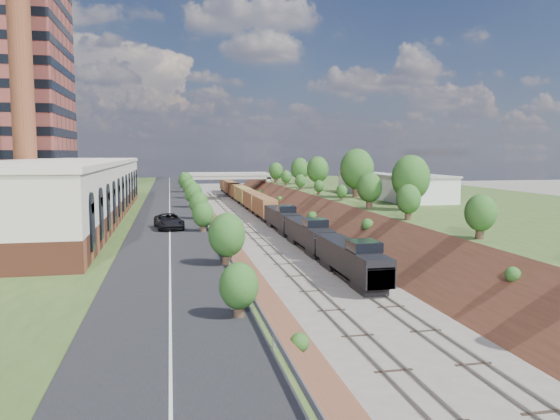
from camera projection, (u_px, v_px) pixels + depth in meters
The scene contains 18 objects.
ground at pixel (430, 364), 33.33m from camera, with size 400.00×400.00×0.00m, color #6B665B.
platform_left at pixel (56, 220), 85.06m from camera, with size 44.00×180.00×5.00m, color #324D1F.
platform_right at pixel (445, 211), 98.06m from camera, with size 44.00×180.00×5.00m, color #324D1F.
embankment_left at pixel (198, 231), 89.65m from camera, with size 7.07×180.00×7.07m, color brown.
embankment_right at pixel (327, 228), 93.99m from camera, with size 7.07×180.00×7.07m, color brown.
rail_left_track at pixel (249, 229), 91.30m from camera, with size 1.58×180.00×0.18m, color gray.
rail_right_track at pixel (279, 229), 92.32m from camera, with size 1.58×180.00×0.18m, color gray.
road at pixel (170, 201), 88.24m from camera, with size 8.00×180.00×0.10m, color black.
guardrail at pixel (195, 198), 88.80m from camera, with size 0.10×171.00×0.70m.
commercial_building at pixel (61, 190), 63.97m from camera, with size 14.30×62.30×7.00m.
smokestack at pixel (21, 68), 78.21m from camera, with size 3.20×3.20×40.00m, color brown.
overpass at pixel (226, 182), 151.74m from camera, with size 24.50×8.30×7.40m.
white_building_near at pixel (416, 189), 87.92m from camera, with size 9.00×12.00×4.00m, color silver.
white_building_far at pixel (365, 183), 109.29m from camera, with size 8.00×10.00×3.60m, color silver.
tree_right_large at pixel (411, 178), 74.69m from camera, with size 5.25×5.25×7.61m.
tree_left_crest at pixel (211, 217), 49.77m from camera, with size 2.45×2.45×3.55m.
freight_train at pixel (253, 200), 120.22m from camera, with size 2.79×143.07×4.55m.
suv at pixel (169, 221), 56.02m from camera, with size 2.59×5.62×1.56m, color black.
Camera 1 is at (-15.38, -29.70, 12.88)m, focal length 35.00 mm.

